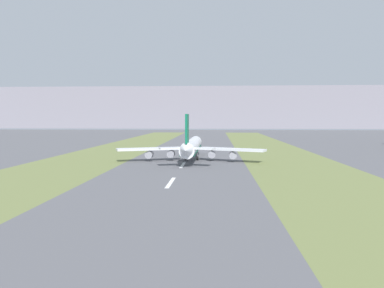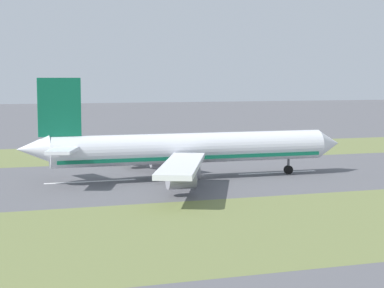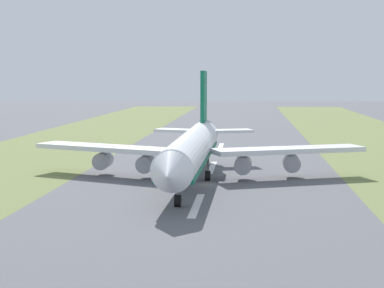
# 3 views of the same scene
# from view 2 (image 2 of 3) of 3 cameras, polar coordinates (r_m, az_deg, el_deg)

# --- Properties ---
(ground_plane) EXTENTS (800.00, 800.00, 0.00)m
(ground_plane) POSITION_cam_2_polar(r_m,az_deg,el_deg) (131.96, 0.38, -2.90)
(ground_plane) COLOR #56565B
(grass_median_west) EXTENTS (40.00, 600.00, 0.01)m
(grass_median_west) POSITION_cam_2_polar(r_m,az_deg,el_deg) (174.93, -4.19, -0.75)
(grass_median_west) COLOR olive
(grass_median_west) RESTS_ON ground
(grass_median_east) EXTENTS (40.00, 600.00, 0.01)m
(grass_median_east) POSITION_cam_2_polar(r_m,az_deg,el_deg) (90.98, 9.26, -6.97)
(grass_median_east) COLOR olive
(grass_median_east) RESTS_ON ground
(centreline_dash_mid) EXTENTS (1.20, 18.00, 0.01)m
(centreline_dash_mid) POSITION_cam_2_polar(r_m,az_deg,el_deg) (127.01, -8.98, -3.31)
(centreline_dash_mid) COLOR silver
(centreline_dash_mid) RESTS_ON ground
(centreline_dash_far) EXTENTS (1.20, 18.00, 0.01)m
(centreline_dash_far) POSITION_cam_2_polar(r_m,az_deg,el_deg) (138.66, 7.60, -2.52)
(centreline_dash_far) COLOR silver
(centreline_dash_far) RESTS_ON ground
(airplane_main_jet) EXTENTS (64.13, 67.05, 20.20)m
(airplane_main_jet) POSITION_cam_2_polar(r_m,az_deg,el_deg) (127.80, -0.82, -0.46)
(airplane_main_jet) COLOR silver
(airplane_main_jet) RESTS_ON ground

